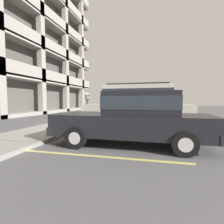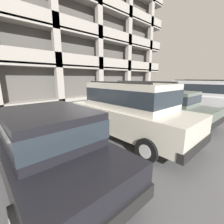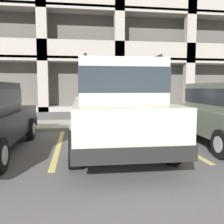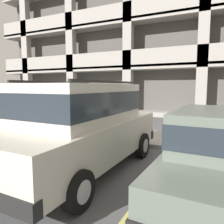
% 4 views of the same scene
% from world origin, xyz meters
% --- Properties ---
extents(ground_plane, '(80.00, 80.00, 0.10)m').
position_xyz_m(ground_plane, '(0.00, 0.00, -0.05)').
color(ground_plane, '#565659').
extents(sidewalk, '(40.00, 2.20, 0.12)m').
position_xyz_m(sidewalk, '(0.00, 1.30, 0.06)').
color(sidewalk, gray).
rests_on(sidewalk, ground_plane).
extents(parking_stall_lines, '(11.87, 4.80, 0.01)m').
position_xyz_m(parking_stall_lines, '(1.47, -1.40, 0.00)').
color(parking_stall_lines, '#DBD16B').
rests_on(parking_stall_lines, ground_plane).
extents(silver_suv, '(2.08, 4.81, 2.03)m').
position_xyz_m(silver_suv, '(-0.15, -2.20, 1.09)').
color(silver_suv, beige).
rests_on(silver_suv, ground_plane).
extents(parking_meter_near, '(0.35, 0.12, 1.54)m').
position_xyz_m(parking_meter_near, '(0.10, 0.35, 1.27)').
color(parking_meter_near, '#595B60').
rests_on(parking_meter_near, sidewalk).
extents(parking_meter_far, '(0.15, 0.12, 1.45)m').
position_xyz_m(parking_meter_far, '(-5.77, 0.34, 1.07)').
color(parking_meter_far, '#47474C').
rests_on(parking_meter_far, sidewalk).
extents(parking_garage, '(32.00, 10.00, 16.25)m').
position_xyz_m(parking_garage, '(1.65, 12.54, 7.53)').
color(parking_garage, '#54514D').
rests_on(parking_garage, ground_plane).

